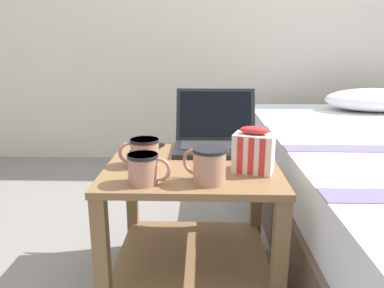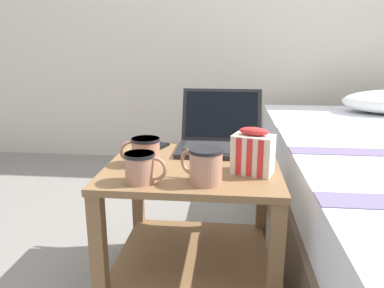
{
  "view_description": "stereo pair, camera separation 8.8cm",
  "coord_description": "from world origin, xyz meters",
  "px_view_note": "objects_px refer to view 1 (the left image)",
  "views": [
    {
      "loc": [
        0.03,
        -1.23,
        0.88
      ],
      "look_at": [
        0.0,
        -0.04,
        0.56
      ],
      "focal_mm": 35.0,
      "sensor_mm": 36.0,
      "label": 1
    },
    {
      "loc": [
        0.12,
        -1.22,
        0.88
      ],
      "look_at": [
        0.0,
        -0.04,
        0.56
      ],
      "focal_mm": 35.0,
      "sensor_mm": 36.0,
      "label": 2
    }
  ],
  "objects_px": {
    "mug_front_right": "(208,164)",
    "snack_bag": "(253,151)",
    "mug_mid_center": "(144,167)",
    "cell_phone": "(148,148)",
    "mug_front_left": "(144,151)",
    "laptop": "(216,137)"
  },
  "relations": [
    {
      "from": "mug_front_right",
      "to": "snack_bag",
      "type": "xyz_separation_m",
      "value": [
        0.14,
        0.1,
        0.01
      ]
    },
    {
      "from": "mug_mid_center",
      "to": "cell_phone",
      "type": "distance_m",
      "value": 0.38
    },
    {
      "from": "mug_mid_center",
      "to": "snack_bag",
      "type": "xyz_separation_m",
      "value": [
        0.33,
        0.11,
        0.02
      ]
    },
    {
      "from": "mug_front_right",
      "to": "mug_mid_center",
      "type": "relative_size",
      "value": 1.03
    },
    {
      "from": "mug_front_left",
      "to": "mug_front_right",
      "type": "relative_size",
      "value": 1.02
    },
    {
      "from": "cell_phone",
      "to": "mug_mid_center",
      "type": "bearing_deg",
      "value": -83.37
    },
    {
      "from": "snack_bag",
      "to": "cell_phone",
      "type": "relative_size",
      "value": 0.92
    },
    {
      "from": "laptop",
      "to": "mug_mid_center",
      "type": "height_order",
      "value": "laptop"
    },
    {
      "from": "snack_bag",
      "to": "mug_front_left",
      "type": "bearing_deg",
      "value": 171.16
    },
    {
      "from": "laptop",
      "to": "mug_front_right",
      "type": "relative_size",
      "value": 2.45
    },
    {
      "from": "cell_phone",
      "to": "mug_front_right",
      "type": "bearing_deg",
      "value": -56.96
    },
    {
      "from": "laptop",
      "to": "mug_front_right",
      "type": "xyz_separation_m",
      "value": [
        -0.04,
        -0.38,
        0.01
      ]
    },
    {
      "from": "laptop",
      "to": "mug_front_left",
      "type": "height_order",
      "value": "laptop"
    },
    {
      "from": "mug_front_left",
      "to": "mug_front_right",
      "type": "distance_m",
      "value": 0.27
    },
    {
      "from": "mug_front_left",
      "to": "mug_front_right",
      "type": "xyz_separation_m",
      "value": [
        0.21,
        -0.16,
        0.01
      ]
    },
    {
      "from": "laptop",
      "to": "mug_front_right",
      "type": "bearing_deg",
      "value": -95.34
    },
    {
      "from": "laptop",
      "to": "snack_bag",
      "type": "height_order",
      "value": "laptop"
    },
    {
      "from": "mug_mid_center",
      "to": "mug_front_left",
      "type": "bearing_deg",
      "value": 98.81
    },
    {
      "from": "mug_mid_center",
      "to": "snack_bag",
      "type": "height_order",
      "value": "snack_bag"
    },
    {
      "from": "mug_mid_center",
      "to": "cell_phone",
      "type": "height_order",
      "value": "mug_mid_center"
    },
    {
      "from": "mug_front_right",
      "to": "mug_mid_center",
      "type": "distance_m",
      "value": 0.19
    },
    {
      "from": "mug_front_right",
      "to": "mug_mid_center",
      "type": "height_order",
      "value": "mug_front_right"
    }
  ]
}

